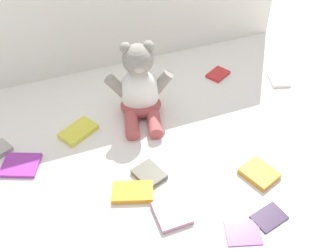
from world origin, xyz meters
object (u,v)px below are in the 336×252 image
teddy_bear (140,90)px  book_case_7 (279,79)px  book_case_5 (218,74)px  book_case_8 (149,174)px  book_case_4 (243,232)px  book_case_6 (172,213)px  book_case_1 (269,217)px  book_case_10 (78,131)px  book_case_3 (21,165)px  book_case_9 (133,192)px  book_case_2 (259,173)px

teddy_bear → book_case_7: 0.61m
teddy_bear → book_case_7: size_ratio=3.02×
teddy_bear → book_case_5: size_ratio=3.26×
book_case_5 → book_case_8: 0.61m
book_case_4 → book_case_6: (-0.16, 0.13, 0.00)m
book_case_1 → book_case_4: book_case_1 is taller
book_case_5 → book_case_10: bearing=73.1°
book_case_1 → book_case_3: book_case_3 is taller
book_case_8 → teddy_bear: bearing=-123.1°
book_case_3 → book_case_4: (0.56, -0.48, -0.00)m
book_case_4 → book_case_6: book_case_6 is taller
book_case_1 → book_case_6: bearing=-126.0°
book_case_1 → book_case_5: 0.71m
book_case_5 → book_case_8: (-0.45, -0.41, 0.00)m
book_case_3 → book_case_9: (0.31, -0.24, 0.00)m
book_case_4 → book_case_5: (0.27, 0.70, 0.00)m
teddy_bear → book_case_8: 0.33m
book_case_1 → book_case_6: 0.28m
book_case_1 → book_case_5: size_ratio=1.04×
book_case_1 → book_case_10: bearing=-153.7°
book_case_2 → book_case_5: (0.12, 0.54, -0.00)m
book_case_8 → book_case_9: 0.09m
book_case_1 → book_case_4: (-0.10, -0.02, -0.00)m
book_case_9 → book_case_10: (-0.10, 0.33, 0.00)m
book_case_1 → book_case_7: book_case_7 is taller
book_case_3 → book_case_7: 1.05m
book_case_1 → book_case_3: 0.80m
book_case_9 → book_case_10: book_case_10 is taller
book_case_2 → book_case_7: book_case_2 is taller
book_case_3 → book_case_7: size_ratio=1.20×
book_case_7 → book_case_8: book_case_8 is taller
book_case_6 → book_case_4: bearing=-37.9°
book_case_2 → book_case_10: (-0.50, 0.40, -0.00)m
book_case_4 → book_case_10: bearing=49.4°
book_case_1 → book_case_9: book_case_9 is taller
book_case_5 → book_case_4: bearing=129.8°
book_case_5 → book_case_8: book_case_8 is taller
teddy_bear → book_case_3: teddy_bear is taller
teddy_bear → book_case_8: teddy_bear is taller
teddy_bear → book_case_8: (-0.07, -0.30, -0.10)m
book_case_4 → book_case_1: bearing=-62.5°
book_case_7 → book_case_8: (-0.67, -0.29, 0.00)m
book_case_7 → book_case_2: bearing=-114.3°
book_case_6 → book_case_8: size_ratio=1.08×
book_case_4 → book_case_8: (-0.18, 0.29, 0.00)m
book_case_1 → book_case_6: book_case_6 is taller
book_case_7 → book_case_8: 0.73m
book_case_1 → book_case_9: (-0.35, 0.23, 0.00)m
book_case_6 → book_case_9: book_case_9 is taller
book_case_3 → book_case_10: book_case_10 is taller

